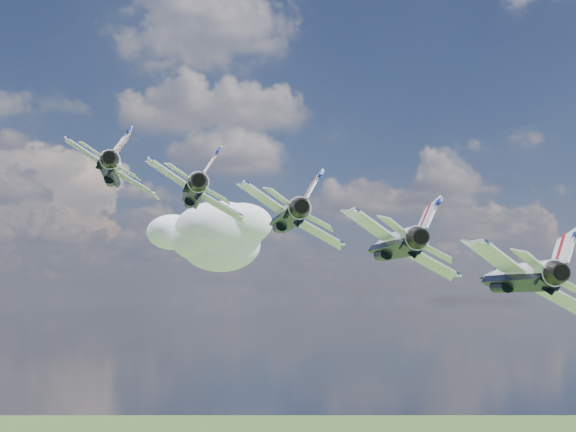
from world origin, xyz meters
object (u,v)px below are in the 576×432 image
object	(u,v)px
jet_2	(288,216)
jet_0	(114,170)
jet_1	(196,192)
jet_4	(516,276)
jet_3	(394,244)

from	to	relation	value
jet_2	jet_0	bearing A→B (deg)	144.24
jet_0	jet_2	bearing A→B (deg)	-35.76
jet_0	jet_2	world-z (taller)	jet_0
jet_0	jet_2	size ratio (longest dim) A/B	1.00
jet_1	jet_2	size ratio (longest dim) A/B	1.00
jet_1	jet_0	bearing A→B (deg)	144.24
jet_2	jet_4	distance (m)	23.51
jet_0	jet_1	distance (m)	11.75
jet_2	jet_4	world-z (taller)	jet_2
jet_1	jet_4	bearing A→B (deg)	-35.76
jet_3	jet_4	xyz separation A→B (m)	(8.53, -7.42, -3.21)
jet_0	jet_3	size ratio (longest dim) A/B	1.00
jet_3	jet_4	bearing A→B (deg)	-35.76
jet_0	jet_1	size ratio (longest dim) A/B	1.00
jet_4	jet_2	bearing A→B (deg)	144.24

